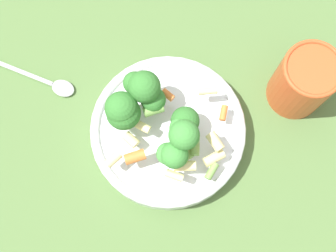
% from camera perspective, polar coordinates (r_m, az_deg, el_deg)
% --- Properties ---
extents(ground_plane, '(3.00, 3.00, 0.00)m').
position_cam_1_polar(ground_plane, '(0.71, -0.00, -1.18)').
color(ground_plane, '#4C6B38').
extents(bowl, '(0.22, 0.22, 0.05)m').
position_cam_1_polar(bowl, '(0.68, -0.00, -0.72)').
color(bowl, silver).
rests_on(bowl, ground_plane).
extents(pasta_salad, '(0.16, 0.17, 0.09)m').
position_cam_1_polar(pasta_salad, '(0.62, -1.69, 0.98)').
color(pasta_salad, '#8CB766').
rests_on(pasta_salad, bowl).
extents(cup, '(0.08, 0.08, 0.11)m').
position_cam_1_polar(cup, '(0.70, 16.16, 5.25)').
color(cup, '#CC4C23').
rests_on(cup, ground_plane).
extents(spoon, '(0.03, 0.20, 0.01)m').
position_cam_1_polar(spoon, '(0.76, -15.71, 5.68)').
color(spoon, silver).
rests_on(spoon, ground_plane).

